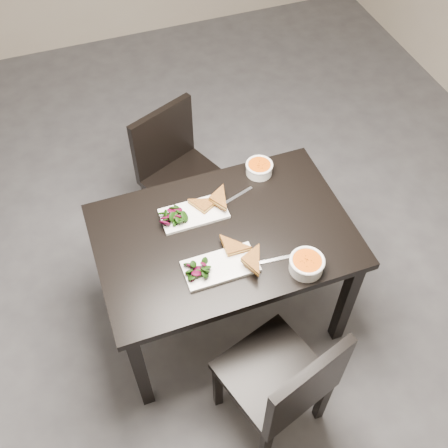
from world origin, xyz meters
name	(u,v)px	position (x,y,z in m)	size (l,w,h in m)	color
ground	(184,252)	(0.00, 0.00, 0.00)	(5.00, 5.00, 0.00)	#47474C
table	(224,246)	(0.09, -0.49, 0.65)	(1.20, 0.80, 0.75)	black
chair_near	(286,382)	(0.14, -1.16, 0.48)	(0.53, 0.53, 0.85)	black
chair_far	(177,169)	(0.07, 0.24, 0.48)	(0.55, 0.55, 0.85)	black
plate_near	(220,266)	(0.01, -0.67, 0.76)	(0.33, 0.17, 0.02)	white
sandwich_near	(233,255)	(0.08, -0.65, 0.79)	(0.17, 0.12, 0.05)	#9B5920
salad_near	(199,269)	(-0.09, -0.67, 0.79)	(0.10, 0.09, 0.05)	black
soup_bowl_near	(307,264)	(0.37, -0.80, 0.79)	(0.16, 0.16, 0.07)	white
cutlery_near	(273,260)	(0.25, -0.71, 0.75)	(0.18, 0.02, 0.00)	silver
plate_far	(194,214)	(0.00, -0.34, 0.76)	(0.32, 0.16, 0.02)	white
sandwich_far	(207,208)	(0.06, -0.35, 0.79)	(0.16, 0.12, 0.05)	#9B5920
salad_far	(173,215)	(-0.10, -0.34, 0.79)	(0.10, 0.09, 0.04)	black
soup_bowl_far	(259,168)	(0.40, -0.18, 0.79)	(0.14, 0.14, 0.06)	white
cutlery_far	(238,196)	(0.24, -0.29, 0.75)	(0.18, 0.02, 0.00)	silver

